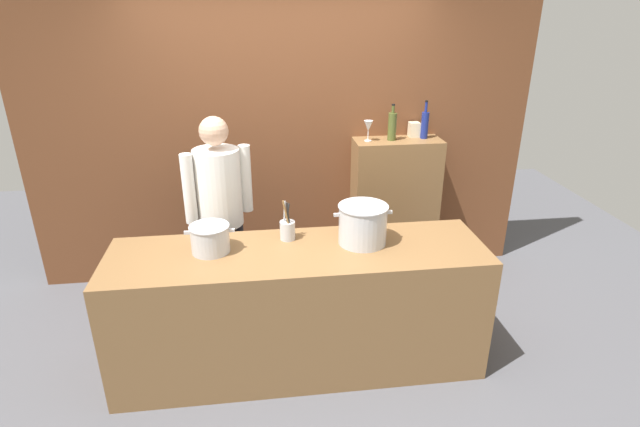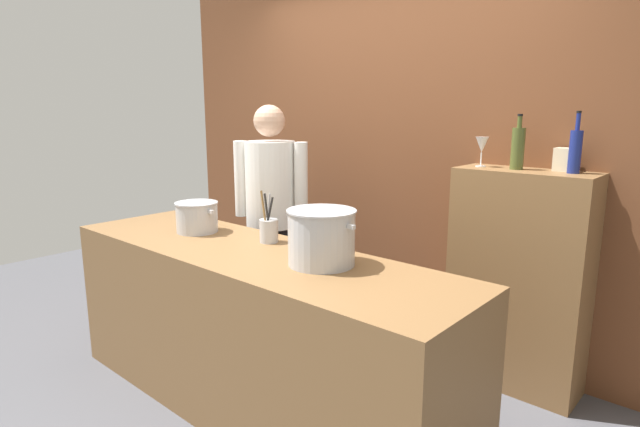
# 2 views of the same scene
# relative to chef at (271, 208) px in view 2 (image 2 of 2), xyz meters

# --- Properties ---
(ground_plane) EXTENTS (8.00, 8.00, 0.00)m
(ground_plane) POSITION_rel_chef_xyz_m (0.54, -0.65, -0.96)
(ground_plane) COLOR #4C4C51
(brick_back_panel) EXTENTS (4.40, 0.10, 3.00)m
(brick_back_panel) POSITION_rel_chef_xyz_m (0.54, 0.75, 0.54)
(brick_back_panel) COLOR brown
(brick_back_panel) RESTS_ON ground_plane
(prep_counter) EXTENTS (2.49, 0.70, 0.90)m
(prep_counter) POSITION_rel_chef_xyz_m (0.54, -0.65, -0.51)
(prep_counter) COLOR brown
(prep_counter) RESTS_ON ground_plane
(bar_cabinet) EXTENTS (0.76, 0.32, 1.30)m
(bar_cabinet) POSITION_rel_chef_xyz_m (1.51, 0.54, -0.32)
(bar_cabinet) COLOR brown
(bar_cabinet) RESTS_ON ground_plane
(chef) EXTENTS (0.49, 0.40, 1.66)m
(chef) POSITION_rel_chef_xyz_m (0.00, 0.00, 0.00)
(chef) COLOR black
(chef) RESTS_ON ground_plane
(stockpot_large) EXTENTS (0.39, 0.33, 0.27)m
(stockpot_large) POSITION_rel_chef_xyz_m (0.97, -0.59, 0.07)
(stockpot_large) COLOR #B7BABF
(stockpot_large) RESTS_ON prep_counter
(stockpot_small) EXTENTS (0.32, 0.26, 0.18)m
(stockpot_small) POSITION_rel_chef_xyz_m (-0.03, -0.59, 0.03)
(stockpot_small) COLOR #B7BABF
(stockpot_small) RESTS_ON prep_counter
(utensil_crock) EXTENTS (0.10, 0.10, 0.29)m
(utensil_crock) POSITION_rel_chef_xyz_m (0.48, -0.47, 0.01)
(utensil_crock) COLOR #B7BABF
(utensil_crock) RESTS_ON prep_counter
(wine_bottle_olive) EXTENTS (0.07, 0.07, 0.31)m
(wine_bottle_olive) POSITION_rel_chef_xyz_m (1.45, 0.54, 0.46)
(wine_bottle_olive) COLOR #475123
(wine_bottle_olive) RESTS_ON bar_cabinet
(wine_bottle_cobalt) EXTENTS (0.06, 0.06, 0.33)m
(wine_bottle_cobalt) POSITION_rel_chef_xyz_m (1.75, 0.57, 0.45)
(wine_bottle_cobalt) COLOR navy
(wine_bottle_cobalt) RESTS_ON bar_cabinet
(wine_glass_tall) EXTENTS (0.08, 0.08, 0.18)m
(wine_glass_tall) POSITION_rel_chef_xyz_m (1.25, 0.54, 0.46)
(wine_glass_tall) COLOR silver
(wine_glass_tall) RESTS_ON bar_cabinet
(spice_tin_cream) EXTENTS (0.09, 0.09, 0.13)m
(spice_tin_cream) POSITION_rel_chef_xyz_m (1.68, 0.63, 0.40)
(spice_tin_cream) COLOR beige
(spice_tin_cream) RESTS_ON bar_cabinet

